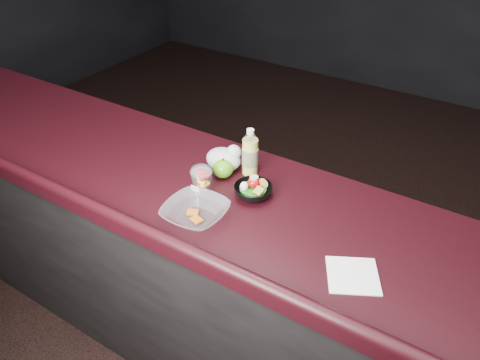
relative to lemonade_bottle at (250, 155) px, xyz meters
The scene contains 8 objects.
counter 0.62m from the lemonade_bottle, 64.04° to the right, with size 4.06×0.71×1.02m.
lemonade_bottle is the anchor object (origin of this frame).
fruit_cup 0.24m from the lemonade_bottle, 111.60° to the right, with size 0.09×0.09×0.12m.
green_apple 0.12m from the lemonade_bottle, 133.12° to the right, with size 0.09×0.09×0.09m.
plastic_bag 0.12m from the lemonade_bottle, 164.92° to the right, with size 0.15×0.13×0.11m.
snack_bowl 0.17m from the lemonade_bottle, 54.69° to the right, with size 0.15×0.15×0.08m.
takeout_bowl 0.37m from the lemonade_bottle, 91.66° to the right, with size 0.24×0.24×0.06m.
paper_napkin 0.67m from the lemonade_bottle, 29.38° to the right, with size 0.16×0.16×0.00m, color white.
Camera 1 is at (0.75, -0.92, 2.11)m, focal length 35.00 mm.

